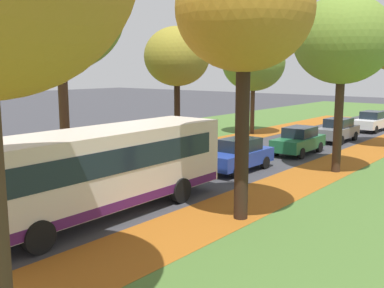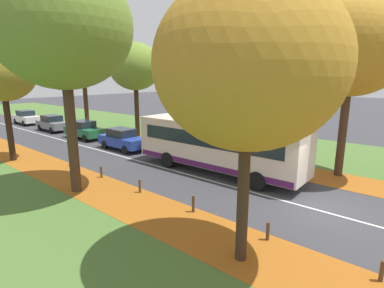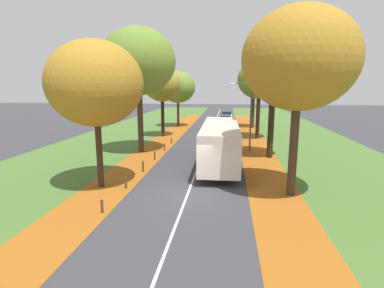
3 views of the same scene
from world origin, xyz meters
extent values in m
cube|color=#476B2D|center=(-9.20, 20.00, 0.00)|extent=(12.00, 90.00, 0.01)
cube|color=#9E5619|center=(-4.60, 14.00, 0.01)|extent=(2.80, 60.00, 0.00)
cube|color=#9E5619|center=(4.60, 14.00, 0.01)|extent=(2.80, 60.00, 0.00)
cube|color=silver|center=(0.00, 20.00, 0.00)|extent=(0.12, 80.00, 0.01)
cylinder|color=#422D1E|center=(-5.43, 9.97, 2.68)|extent=(0.48, 0.48, 5.37)
ellipsoid|color=olive|center=(-5.43, 9.97, 7.69)|extent=(6.18, 6.18, 5.56)
cylinder|color=black|center=(-5.32, 18.35, 2.13)|extent=(0.38, 0.38, 4.26)
ellipsoid|color=olive|center=(-5.32, 18.35, 5.80)|extent=(4.11, 4.11, 3.70)
cylinder|color=#422D1E|center=(-5.00, 26.93, 1.85)|extent=(0.33, 0.33, 3.70)
ellipsoid|color=olive|center=(-5.00, 26.93, 5.51)|extent=(4.83, 4.83, 4.35)
cylinder|color=black|center=(5.44, 9.25, 2.62)|extent=(0.47, 0.47, 5.25)
ellipsoid|color=#AD7A23|center=(5.44, 9.25, 6.90)|extent=(4.41, 4.41, 3.97)
cylinder|color=#382619|center=(5.24, 18.14, 2.33)|extent=(0.42, 0.42, 4.65)
ellipsoid|color=olive|center=(5.24, 18.14, 6.39)|extent=(4.63, 4.63, 4.17)
cylinder|color=#4C3823|center=(-3.58, 7.38, 0.33)|extent=(0.12, 0.12, 0.67)
cylinder|color=#4C3823|center=(-3.52, 10.73, 0.33)|extent=(0.12, 0.12, 0.66)
cylinder|color=#4C3823|center=(-3.53, 14.09, 0.29)|extent=(0.12, 0.12, 0.58)
cylinder|color=#47474C|center=(4.00, 11.42, 3.00)|extent=(0.14, 0.14, 6.00)
cylinder|color=#47474C|center=(3.20, 11.42, 5.90)|extent=(1.60, 0.10, 0.10)
ellipsoid|color=silver|center=(2.40, 11.42, 5.85)|extent=(0.44, 0.28, 0.20)
cube|color=beige|center=(1.52, 6.46, 1.73)|extent=(2.65, 10.44, 2.50)
cube|color=#19232D|center=(1.52, 6.46, 2.13)|extent=(2.67, 9.19, 0.80)
cube|color=#4C1951|center=(1.52, 6.46, 0.66)|extent=(2.67, 10.23, 0.32)
cylinder|color=black|center=(2.76, 3.26, 0.48)|extent=(0.31, 0.96, 0.96)
cylinder|color=black|center=(2.67, 9.34, 0.48)|extent=(0.31, 0.96, 0.96)
cylinder|color=black|center=(0.29, 9.31, 0.48)|extent=(0.31, 0.96, 0.96)
cube|color=#233D9E|center=(1.38, 15.23, 0.67)|extent=(1.74, 4.22, 0.70)
cube|color=#19232D|center=(1.38, 15.38, 1.32)|extent=(1.46, 2.03, 0.60)
cylinder|color=black|center=(2.15, 13.92, 0.32)|extent=(0.23, 0.64, 0.64)
cylinder|color=black|center=(0.59, 13.93, 0.32)|extent=(0.23, 0.64, 0.64)
cylinder|color=black|center=(2.17, 16.52, 0.32)|extent=(0.23, 0.64, 0.64)
cylinder|color=black|center=(0.61, 16.54, 0.32)|extent=(0.23, 0.64, 0.64)
cube|color=#1E6038|center=(1.69, 21.28, 0.67)|extent=(1.80, 4.24, 0.70)
cube|color=#19232D|center=(1.68, 21.43, 1.32)|extent=(1.49, 2.05, 0.60)
cylinder|color=black|center=(2.50, 20.00, 0.32)|extent=(0.24, 0.65, 0.64)
cylinder|color=black|center=(0.94, 19.96, 0.32)|extent=(0.24, 0.65, 0.64)
cylinder|color=black|center=(2.44, 22.60, 0.32)|extent=(0.24, 0.65, 0.64)
cylinder|color=black|center=(0.88, 22.57, 0.32)|extent=(0.24, 0.65, 0.64)
cube|color=slate|center=(1.68, 27.34, 0.67)|extent=(1.71, 4.20, 0.70)
cube|color=#19232D|center=(1.68, 27.49, 1.32)|extent=(1.45, 2.02, 0.60)
cylinder|color=black|center=(2.46, 26.04, 0.32)|extent=(0.22, 0.64, 0.64)
cylinder|color=black|center=(0.89, 26.04, 0.32)|extent=(0.22, 0.64, 0.64)
cylinder|color=black|center=(2.46, 28.64, 0.32)|extent=(0.22, 0.64, 0.64)
cylinder|color=black|center=(0.90, 28.65, 0.32)|extent=(0.22, 0.64, 0.64)
cube|color=silver|center=(1.81, 34.29, 0.67)|extent=(1.80, 4.24, 0.70)
cube|color=#19232D|center=(1.81, 34.44, 1.32)|extent=(1.49, 2.05, 0.60)
cylinder|color=black|center=(2.56, 32.97, 0.32)|extent=(0.23, 0.64, 0.64)
cylinder|color=black|center=(1.00, 33.01, 0.32)|extent=(0.23, 0.64, 0.64)
cylinder|color=black|center=(1.06, 35.61, 0.32)|extent=(0.23, 0.64, 0.64)
camera|label=1|loc=(13.41, -3.16, 5.02)|focal=42.00mm
camera|label=2|loc=(-12.38, -3.37, 5.51)|focal=28.00mm
camera|label=3|loc=(2.07, -14.87, 5.70)|focal=28.00mm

